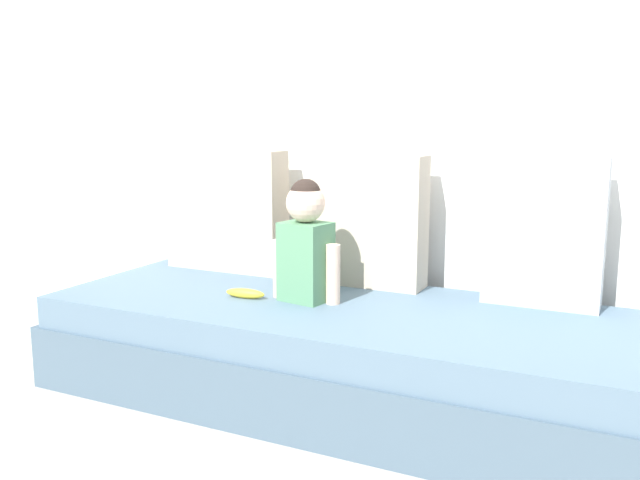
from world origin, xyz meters
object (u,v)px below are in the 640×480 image
(banana, at_px, (245,293))
(throw_pillow_right, at_px, (544,231))
(couch, at_px, (334,352))
(throw_pillow_left, at_px, (227,210))
(toddler, at_px, (306,241))
(throw_pillow_center, at_px, (368,221))

(banana, bearing_deg, throw_pillow_right, 21.56)
(couch, bearing_deg, throw_pillow_right, 25.61)
(throw_pillow_left, bearing_deg, toddler, -30.05)
(couch, height_order, toddler, toddler)
(banana, bearing_deg, couch, 12.66)
(throw_pillow_right, distance_m, toddler, 0.92)
(couch, height_order, throw_pillow_center, throw_pillow_center)
(toddler, bearing_deg, couch, -0.08)
(throw_pillow_left, xyz_separation_m, throw_pillow_center, (0.73, 0.00, -0.00))
(throw_pillow_right, bearing_deg, throw_pillow_left, 180.00)
(throw_pillow_center, distance_m, toddler, 0.37)
(throw_pillow_left, bearing_deg, throw_pillow_center, 0.00)
(throw_pillow_left, bearing_deg, throw_pillow_right, 0.00)
(throw_pillow_left, xyz_separation_m, throw_pillow_right, (1.46, 0.00, 0.00))
(couch, relative_size, toddler, 4.82)
(throw_pillow_center, height_order, banana, throw_pillow_center)
(couch, distance_m, throw_pillow_left, 0.94)
(throw_pillow_center, relative_size, toddler, 1.16)
(throw_pillow_left, height_order, throw_pillow_center, throw_pillow_left)
(throw_pillow_right, bearing_deg, banana, -158.44)
(toddler, distance_m, banana, 0.33)
(throw_pillow_left, height_order, banana, throw_pillow_left)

